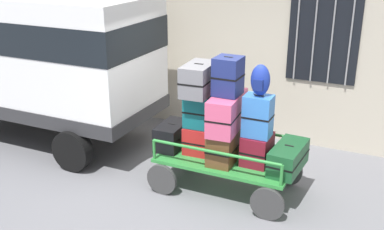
# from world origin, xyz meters

# --- Properties ---
(ground_plane) EXTENTS (40.00, 40.00, 0.00)m
(ground_plane) POSITION_xyz_m (0.00, 0.00, 0.00)
(ground_plane) COLOR slate
(building_wall) EXTENTS (12.00, 0.38, 5.00)m
(building_wall) POSITION_xyz_m (0.01, 2.63, 2.50)
(building_wall) COLOR #BCB29E
(building_wall) RESTS_ON ground
(van) EXTENTS (4.50, 2.01, 2.72)m
(van) POSITION_xyz_m (-3.61, 0.73, 1.67)
(van) COLOR white
(van) RESTS_ON ground
(luggage_cart) EXTENTS (2.11, 1.14, 0.53)m
(luggage_cart) POSITION_xyz_m (0.35, 0.27, 0.41)
(luggage_cart) COLOR #2D8438
(luggage_cart) RESTS_ON ground
(cart_railing) EXTENTS (1.98, 1.01, 0.32)m
(cart_railing) POSITION_xyz_m (0.35, 0.27, 0.79)
(cart_railing) COLOR #2D8438
(cart_railing) RESTS_ON luggage_cart
(suitcase_left_bottom) EXTENTS (0.40, 0.69, 0.39)m
(suitcase_left_bottom) POSITION_xyz_m (-0.58, 0.29, 0.72)
(suitcase_left_bottom) COLOR black
(suitcase_left_bottom) RESTS_ON luggage_cart
(suitcase_midleft_bottom) EXTENTS (0.41, 0.33, 0.43)m
(suitcase_midleft_bottom) POSITION_xyz_m (-0.12, 0.23, 0.74)
(suitcase_midleft_bottom) COLOR #B21E1E
(suitcase_midleft_bottom) RESTS_ON luggage_cart
(suitcase_midleft_middle) EXTENTS (0.42, 0.28, 0.52)m
(suitcase_midleft_middle) POSITION_xyz_m (-0.12, 0.23, 1.21)
(suitcase_midleft_middle) COLOR #0F5960
(suitcase_midleft_middle) RESTS_ON suitcase_midleft_bottom
(suitcase_midleft_top) EXTENTS (0.43, 0.72, 0.46)m
(suitcase_midleft_top) POSITION_xyz_m (-0.12, 0.28, 1.70)
(suitcase_midleft_top) COLOR slate
(suitcase_midleft_top) RESTS_ON suitcase_midleft_middle
(suitcase_center_bottom) EXTENTS (0.39, 0.84, 0.47)m
(suitcase_center_bottom) POSITION_xyz_m (0.35, 0.26, 0.76)
(suitcase_center_bottom) COLOR brown
(suitcase_center_bottom) RESTS_ON luggage_cart
(suitcase_center_middle) EXTENTS (0.45, 0.92, 0.54)m
(suitcase_center_middle) POSITION_xyz_m (0.35, 0.24, 1.27)
(suitcase_center_middle) COLOR #CC4C72
(suitcase_center_middle) RESTS_ON suitcase_center_bottom
(suitcase_center_top) EXTENTS (0.38, 0.39, 0.55)m
(suitcase_center_top) POSITION_xyz_m (0.35, 0.25, 1.81)
(suitcase_center_top) COLOR navy
(suitcase_center_top) RESTS_ON suitcase_center_middle
(suitcase_midright_bottom) EXTENTS (0.40, 0.49, 0.45)m
(suitcase_midright_bottom) POSITION_xyz_m (0.81, 0.30, 0.75)
(suitcase_midright_bottom) COLOR maroon
(suitcase_midright_bottom) RESTS_ON luggage_cart
(suitcase_midright_middle) EXTENTS (0.40, 0.30, 0.61)m
(suitcase_midright_middle) POSITION_xyz_m (0.81, 0.25, 1.28)
(suitcase_midright_middle) COLOR #3372C6
(suitcase_midright_middle) RESTS_ON suitcase_midright_bottom
(suitcase_right_bottom) EXTENTS (0.43, 0.86, 0.37)m
(suitcase_right_bottom) POSITION_xyz_m (1.27, 0.30, 0.71)
(suitcase_right_bottom) COLOR #194C28
(suitcase_right_bottom) RESTS_ON luggage_cart
(backpack) EXTENTS (0.27, 0.22, 0.44)m
(backpack) POSITION_xyz_m (0.82, 0.24, 1.81)
(backpack) COLOR navy
(backpack) RESTS_ON suitcase_midright_middle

